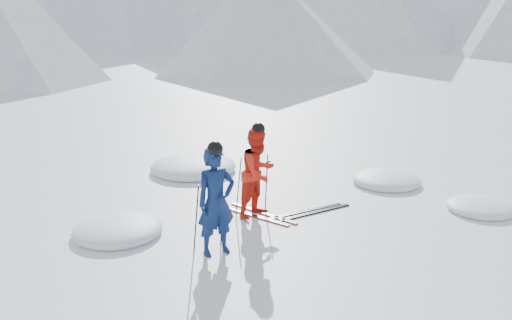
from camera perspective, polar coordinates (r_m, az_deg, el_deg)
ground at (r=11.55m, az=8.31°, el=-4.56°), size 160.00×160.00×0.00m
skier_blue at (r=8.92m, az=-4.22°, el=-4.41°), size 0.70×0.49×1.83m
skier_red at (r=10.53m, az=0.24°, el=-1.34°), size 1.02×0.89×1.77m
pole_blue_left at (r=9.02m, az=-6.32°, el=-6.30°), size 0.12×0.09×1.22m
pole_blue_right at (r=9.35m, az=-3.61°, el=-5.43°), size 0.12×0.07×1.22m
pole_red_left at (r=10.66m, az=-1.85°, el=-2.79°), size 0.12×0.09×1.18m
pole_red_right at (r=10.90m, az=1.11°, el=-2.37°), size 0.12×0.08×1.18m
ski_worn_left at (r=10.75m, az=-0.30°, el=-5.88°), size 0.63×1.64×0.03m
ski_worn_right at (r=10.88m, az=0.76°, el=-5.62°), size 0.52×1.67×0.03m
ski_loose_a at (r=11.03m, az=5.34°, el=-5.38°), size 1.70×0.23×0.03m
ski_loose_b at (r=10.98m, az=6.24°, el=-5.50°), size 1.70×0.17×0.03m
snow_lumps at (r=12.41m, az=-0.74°, el=-2.93°), size 8.05×7.47×0.47m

